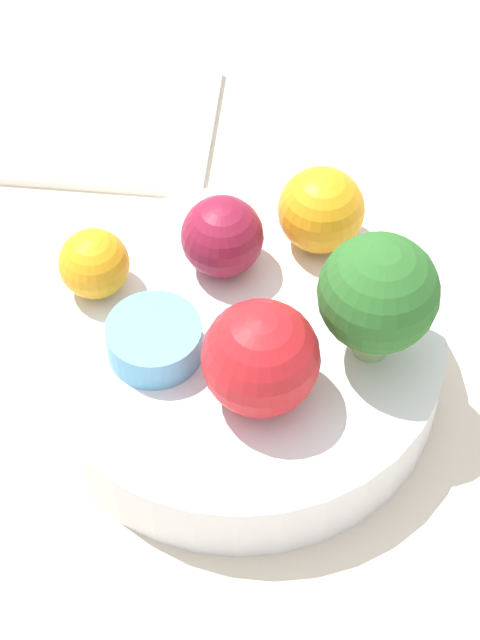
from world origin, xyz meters
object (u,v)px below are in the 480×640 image
object	(u,v)px
apple_red	(261,358)
apple_green	(222,237)
napkin	(112,124)
broccoli	(378,295)
bowl	(240,356)
orange_front	(94,264)
small_cup	(154,340)
orange_back	(317,208)

from	to	relation	value
apple_red	apple_green	bearing A→B (deg)	136.86
apple_green	napkin	world-z (taller)	apple_green
broccoli	napkin	world-z (taller)	broccoli
bowl	orange_front	distance (m)	0.09
broccoli	orange_front	world-z (taller)	broccoli
bowl	napkin	size ratio (longest dim) A/B	1.20
orange_front	small_cup	xyz separation A→B (m)	(0.05, -0.02, -0.01)
bowl	apple_red	xyz separation A→B (m)	(0.03, -0.03, 0.05)
orange_front	bowl	bearing A→B (deg)	12.22
broccoli	small_cup	bearing A→B (deg)	-144.83
orange_front	napkin	xyz separation A→B (m)	(-0.11, 0.14, -0.06)
bowl	apple_green	distance (m)	0.06
apple_green	orange_back	distance (m)	0.06
apple_green	napkin	size ratio (longest dim) A/B	0.25
bowl	orange_back	size ratio (longest dim) A/B	4.52
bowl	broccoli	world-z (taller)	broccoli
apple_green	napkin	bearing A→B (deg)	149.82
broccoli	apple_red	world-z (taller)	broccoli
apple_green	orange_front	size ratio (longest dim) A/B	1.18
bowl	apple_green	bearing A→B (deg)	135.44
broccoli	orange_back	bearing A→B (deg)	141.95
broccoli	small_cup	xyz separation A→B (m)	(-0.09, -0.06, -0.03)
bowl	orange_back	distance (m)	0.09
apple_green	orange_front	distance (m)	0.07
small_cup	napkin	size ratio (longest dim) A/B	0.27
apple_green	small_cup	xyz separation A→B (m)	(0.01, -0.07, -0.01)
bowl	apple_red	world-z (taller)	apple_red
apple_red	orange_back	distance (m)	0.11
apple_red	small_cup	size ratio (longest dim) A/B	1.18
apple_green	napkin	xyz separation A→B (m)	(-0.15, 0.09, -0.06)
apple_red	napkin	xyz separation A→B (m)	(-0.22, 0.15, -0.07)
small_cup	orange_front	bearing A→B (deg)	161.49
apple_green	small_cup	size ratio (longest dim) A/B	0.91
apple_green	small_cup	world-z (taller)	apple_green
broccoli	orange_back	size ratio (longest dim) A/B	1.57
broccoli	apple_red	size ratio (longest dim) A/B	1.29
apple_red	orange_back	bearing A→B (deg)	107.05
broccoli	orange_back	xyz separation A→B (m)	(-0.06, 0.05, -0.02)
broccoli	apple_green	distance (m)	0.10
apple_red	orange_front	xyz separation A→B (m)	(-0.11, 0.01, -0.01)
orange_back	napkin	world-z (taller)	orange_back
orange_front	apple_green	bearing A→B (deg)	47.63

